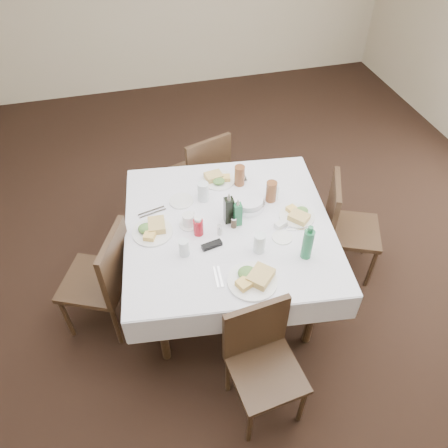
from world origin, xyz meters
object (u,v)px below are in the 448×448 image
object	(u,v)px
water_s	(260,243)
green_bottle	(308,244)
chair_west	(105,276)
chair_east	(343,223)
chair_south	(261,355)
ketchup_bottle	(198,226)
water_e	(274,192)
coffee_mug	(189,220)
water_n	(203,192)
oil_cruet_dark	(229,209)
oil_cruet_green	(238,213)
chair_north	(203,171)
dining_table	(228,232)
bread_basket	(248,203)
water_w	(184,248)

from	to	relation	value
water_s	green_bottle	bearing A→B (deg)	-23.87
water_s	chair_west	bearing A→B (deg)	166.09
chair_east	chair_west	distance (m)	1.82
chair_south	ketchup_bottle	xyz separation A→B (m)	(-0.19, 0.82, 0.34)
water_e	coffee_mug	world-z (taller)	water_e
water_n	ketchup_bottle	world-z (taller)	water_n
water_n	water_s	world-z (taller)	water_n
green_bottle	oil_cruet_dark	bearing A→B (deg)	131.91
chair_south	green_bottle	world-z (taller)	green_bottle
water_e	oil_cruet_green	bearing A→B (deg)	-150.42
water_n	chair_north	bearing A→B (deg)	78.19
chair_west	ketchup_bottle	size ratio (longest dim) A/B	6.33
oil_cruet_green	water_n	bearing A→B (deg)	119.00
chair_north	oil_cruet_green	distance (m)	1.02
dining_table	bread_basket	distance (m)	0.25
water_n	ketchup_bottle	bearing A→B (deg)	-108.04
water_w	coffee_mug	distance (m)	0.27
dining_table	water_s	xyz separation A→B (m)	(0.13, -0.28, 0.15)
green_bottle	bread_basket	bearing A→B (deg)	111.80
chair_south	chair_west	bearing A→B (deg)	136.30
water_n	water_s	distance (m)	0.63
water_n	water_w	world-z (taller)	water_n
green_bottle	water_e	bearing A→B (deg)	90.92
water_s	oil_cruet_green	xyz separation A→B (m)	(-0.07, 0.27, 0.02)
coffee_mug	water_n	bearing A→B (deg)	56.54
bread_basket	ketchup_bottle	size ratio (longest dim) A/B	1.64
chair_north	chair_south	distance (m)	1.80
water_n	green_bottle	xyz separation A→B (m)	(0.51, -0.70, 0.04)
chair_south	chair_north	bearing A→B (deg)	88.29
coffee_mug	water_w	bearing A→B (deg)	-107.32
chair_north	bread_basket	world-z (taller)	chair_north
chair_north	chair_east	size ratio (longest dim) A/B	1.01
water_s	water_e	xyz separation A→B (m)	(0.26, 0.46, -0.01)
water_n	oil_cruet_dark	bearing A→B (deg)	-66.00
bread_basket	chair_east	bearing A→B (deg)	-6.62
dining_table	bread_basket	size ratio (longest dim) A/B	6.72
dining_table	oil_cruet_green	xyz separation A→B (m)	(0.06, -0.01, 0.17)
oil_cruet_dark	oil_cruet_green	size ratio (longest dim) A/B	1.14
chair_south	green_bottle	distance (m)	0.73
water_n	oil_cruet_dark	distance (m)	0.29
water_e	ketchup_bottle	size ratio (longest dim) A/B	0.79
oil_cruet_green	coffee_mug	distance (m)	0.34
water_e	water_w	distance (m)	0.82
dining_table	chair_north	size ratio (longest dim) A/B	1.78
water_e	water_w	world-z (taller)	water_w
bread_basket	coffee_mug	distance (m)	0.45
chair_north	chair_east	distance (m)	1.28
oil_cruet_green	water_s	bearing A→B (deg)	-76.27
dining_table	oil_cruet_green	distance (m)	0.18
coffee_mug	dining_table	bearing A→B (deg)	-13.04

